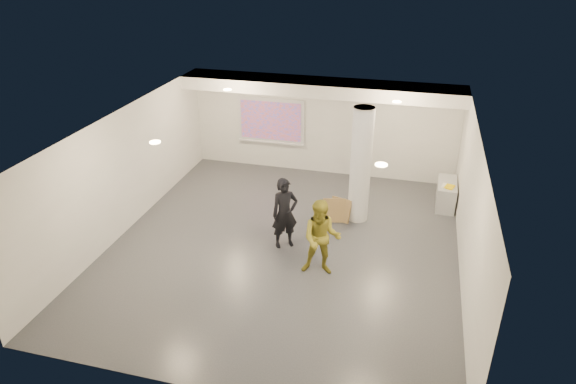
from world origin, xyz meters
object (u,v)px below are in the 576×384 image
(column, at_px, (361,166))
(projection_screen, at_px, (271,121))
(woman, at_px, (285,213))
(man, at_px, (321,238))
(credenza, at_px, (446,194))

(column, relative_size, projection_screen, 1.43)
(column, xyz_separation_m, projection_screen, (-3.10, 2.65, 0.03))
(woman, relative_size, man, 1.00)
(woman, bearing_deg, credenza, 5.75)
(column, xyz_separation_m, woman, (-1.49, -1.74, -0.64))
(column, distance_m, man, 2.71)
(column, distance_m, woman, 2.38)
(credenza, bearing_deg, man, -123.04)
(projection_screen, height_order, woman, projection_screen)
(column, relative_size, credenza, 2.54)
(woman, bearing_deg, column, 15.58)
(projection_screen, bearing_deg, woman, -69.86)
(credenza, distance_m, man, 4.77)
(credenza, xyz_separation_m, woman, (-3.71, -3.06, 0.52))
(projection_screen, xyz_separation_m, woman, (1.61, -4.39, -0.67))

